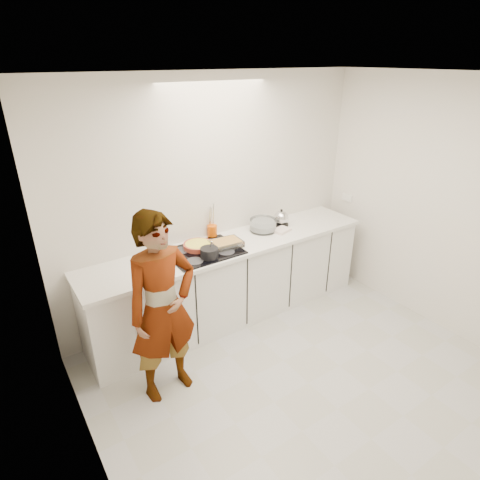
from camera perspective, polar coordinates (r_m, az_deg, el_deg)
floor at (r=3.93m, az=9.73°, el=-19.41°), size 3.60×3.20×0.00m
ceiling at (r=2.85m, az=13.71°, el=21.78°), size 3.60×3.20×0.00m
wall_back at (r=4.35m, az=-3.51°, el=5.67°), size 3.60×0.00×2.60m
wall_left at (r=2.43m, az=-21.53°, el=-12.93°), size 0.00×3.20×2.60m
wall_right at (r=4.57m, az=27.56°, el=3.73°), size 0.02×3.20×2.60m
base_cabinets at (r=4.46m, az=-1.12°, el=-6.02°), size 3.20×0.58×0.87m
countertop at (r=4.25m, az=-1.17°, el=-0.73°), size 3.24×0.64×0.04m
hob at (r=4.06m, az=-5.17°, el=-1.66°), size 0.72×0.54×0.01m
tart_dish at (r=4.12m, az=-5.99°, el=-0.75°), size 0.34×0.34×0.05m
saucepan at (r=3.91m, az=-4.38°, el=-1.81°), size 0.20×0.20×0.17m
baking_dish at (r=4.14m, az=-1.99°, el=-0.44°), size 0.33×0.25×0.06m
mixing_bowl at (r=4.53m, az=3.29°, el=2.08°), size 0.36×0.36×0.14m
tea_towel at (r=4.55m, az=5.96°, el=1.39°), size 0.22×0.18×0.03m
kettle at (r=4.70m, az=5.87°, el=3.07°), size 0.21×0.21×0.20m
utensil_crock at (r=4.38m, az=-3.97°, el=1.27°), size 0.13×0.13×0.13m
cook at (r=3.37m, az=-10.92°, el=-9.51°), size 0.65×0.46×1.68m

